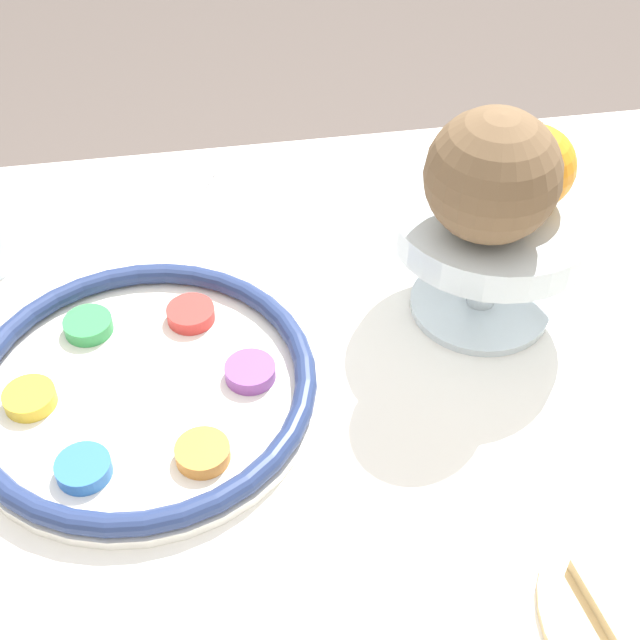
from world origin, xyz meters
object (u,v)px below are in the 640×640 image
(seder_plate, at_px, (142,386))
(orange_fruit, at_px, (533,167))
(coconut, at_px, (493,176))
(fruit_stand, at_px, (492,232))

(seder_plate, height_order, orange_fruit, orange_fruit)
(seder_plate, bearing_deg, coconut, 6.17)
(fruit_stand, xyz_separation_m, orange_fruit, (0.03, 0.00, 0.07))
(orange_fruit, bearing_deg, seder_plate, -169.47)
(fruit_stand, relative_size, coconut, 1.68)
(coconut, bearing_deg, fruit_stand, 55.89)
(orange_fruit, relative_size, coconut, 0.66)
(orange_fruit, distance_m, coconut, 0.06)
(fruit_stand, distance_m, orange_fruit, 0.07)
(coconut, bearing_deg, orange_fruit, 33.90)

